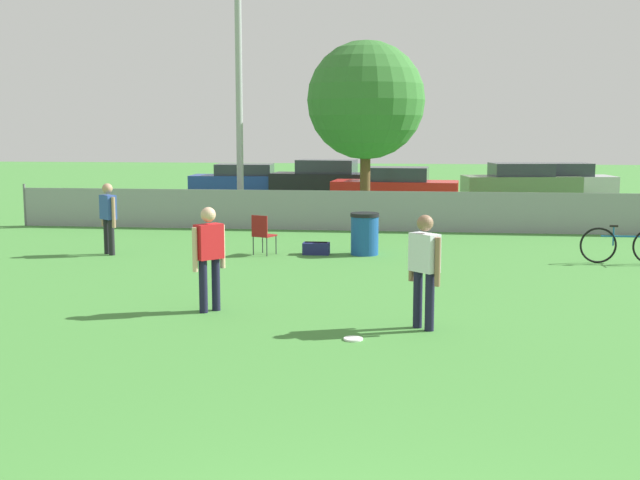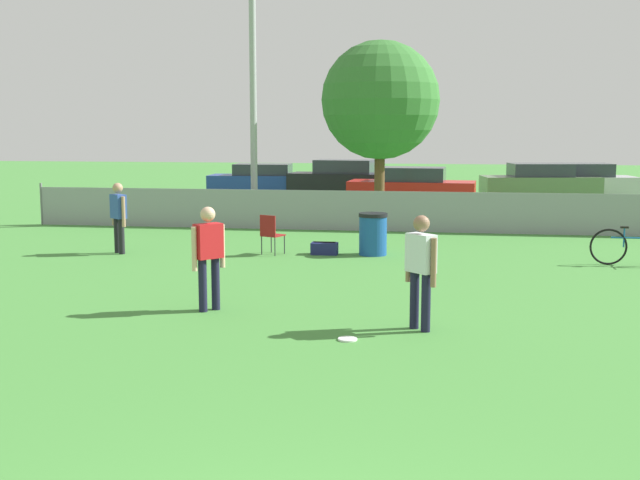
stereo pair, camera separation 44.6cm
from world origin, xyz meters
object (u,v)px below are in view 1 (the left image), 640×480
object	(u,v)px
player_defender_red	(209,251)
folding_chair_sideline	(262,232)
spectator_in_blue	(108,214)
parked_car_silver	(563,181)
gear_bag_sideline	(316,248)
parked_car_red	(395,186)
player_receiver_white	(424,263)
parked_car_blue	(245,179)
tree_near_pole	(366,101)
bicycle_sideline	(625,245)
trash_bin	(365,234)
frisbee_disc	(353,339)
parked_car_olive	(521,181)
parked_car_dark	(327,178)
light_pole	(238,22)

from	to	relation	value
player_defender_red	folding_chair_sideline	size ratio (longest dim) A/B	1.81
spectator_in_blue	parked_car_silver	size ratio (longest dim) A/B	0.38
gear_bag_sideline	parked_car_red	bearing A→B (deg)	83.28
parked_car_red	player_receiver_white	bearing A→B (deg)	-83.35
folding_chair_sideline	parked_car_red	distance (m)	12.40
parked_car_silver	parked_car_blue	bearing A→B (deg)	174.09
player_receiver_white	parked_car_blue	world-z (taller)	player_receiver_white
tree_near_pole	bicycle_sideline	size ratio (longest dim) A/B	3.01
trash_bin	parked_car_silver	world-z (taller)	parked_car_silver
frisbee_disc	parked_car_red	bearing A→B (deg)	90.04
player_defender_red	parked_car_olive	xyz separation A→B (m)	(7.22, 21.03, -0.24)
trash_bin	parked_car_red	bearing A→B (deg)	88.41
player_defender_red	parked_car_dark	xyz separation A→B (m)	(-0.63, 21.32, -0.21)
parked_car_dark	parked_car_olive	distance (m)	7.86
bicycle_sideline	parked_car_red	xyz separation A→B (m)	(-5.12, 12.34, 0.29)
player_receiver_white	folding_chair_sideline	world-z (taller)	player_receiver_white
spectator_in_blue	bicycle_sideline	size ratio (longest dim) A/B	0.88
player_receiver_white	frisbee_disc	bearing A→B (deg)	-98.48
tree_near_pole	trash_bin	bearing A→B (deg)	-86.24
player_receiver_white	parked_car_blue	xyz separation A→B (m)	(-7.41, 22.24, -0.30)
spectator_in_blue	parked_car_blue	world-z (taller)	spectator_in_blue
bicycle_sideline	parked_car_silver	size ratio (longest dim) A/B	0.43
parked_car_dark	folding_chair_sideline	bearing A→B (deg)	-83.50
player_defender_red	bicycle_sideline	distance (m)	9.16
light_pole	gear_bag_sideline	size ratio (longest dim) A/B	17.22
parked_car_blue	parked_car_silver	distance (m)	13.14
player_receiver_white	bicycle_sideline	xyz separation A→B (m)	(4.18, 6.03, -0.55)
parked_car_blue	parked_car_red	bearing A→B (deg)	-33.94
parked_car_olive	parked_car_red	bearing A→B (deg)	-154.40
light_pole	player_defender_red	bearing A→B (deg)	-79.69
frisbee_disc	parked_car_blue	world-z (taller)	parked_car_blue
tree_near_pole	spectator_in_blue	xyz separation A→B (m)	(-5.17, -7.97, -2.72)
parked_car_dark	spectator_in_blue	bearing A→B (deg)	-95.50
light_pole	spectator_in_blue	size ratio (longest dim) A/B	6.36
trash_bin	parked_car_olive	distance (m)	16.03
bicycle_sideline	parked_car_red	bearing A→B (deg)	112.72
tree_near_pole	trash_bin	xyz separation A→B (m)	(0.48, -7.28, -3.17)
player_receiver_white	folding_chair_sideline	size ratio (longest dim) A/B	1.81
trash_bin	gear_bag_sideline	size ratio (longest dim) A/B	1.59
player_defender_red	spectator_in_blue	xyz separation A→B (m)	(-3.66, 5.19, -0.02)
frisbee_disc	parked_car_silver	world-z (taller)	parked_car_silver
parked_car_blue	frisbee_disc	bearing A→B (deg)	-77.27
parked_car_red	parked_car_olive	bearing A→B (deg)	38.12
bicycle_sideline	parked_car_dark	distance (m)	17.91
folding_chair_sideline	bicycle_sideline	bearing A→B (deg)	-158.08
gear_bag_sideline	parked_car_olive	world-z (taller)	parked_car_olive
player_defender_red	spectator_in_blue	bearing A→B (deg)	76.86
folding_chair_sideline	parked_car_blue	world-z (taller)	parked_car_blue
parked_car_red	trash_bin	bearing A→B (deg)	-87.88
player_receiver_white	parked_car_olive	xyz separation A→B (m)	(3.96, 21.73, -0.24)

